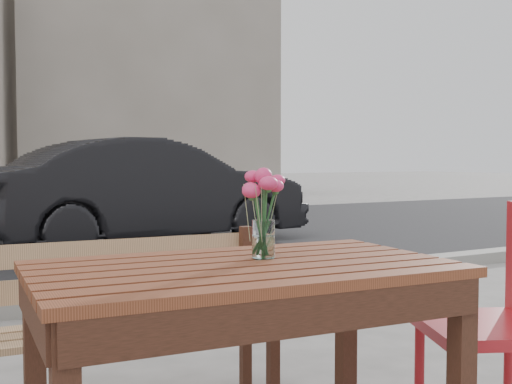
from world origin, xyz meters
TOP-DOWN VIEW (x-y plane):
  - street at (0.00, 5.06)m, footprint 30.00×8.12m
  - main_table at (0.03, -0.07)m, footprint 1.35×0.85m
  - main_bench at (-0.06, 0.85)m, footprint 1.35×0.50m
  - red_chair at (1.12, -0.19)m, footprint 0.62×0.62m
  - main_vase at (0.14, 0.00)m, footprint 0.16×0.16m
  - parked_car at (1.96, 6.13)m, footprint 4.29×1.82m

SIDE VIEW (x-z plane):
  - street at x=0.00m, z-range -0.03..0.09m
  - main_bench at x=-0.06m, z-range 0.09..0.91m
  - red_chair at x=1.12m, z-range 0.08..1.03m
  - main_table at x=0.03m, z-range 0.27..1.07m
  - parked_car at x=1.96m, z-range 0.00..1.38m
  - main_vase at x=0.14m, z-range 0.84..1.13m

